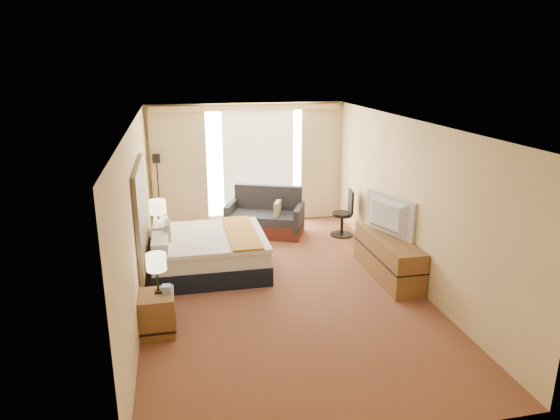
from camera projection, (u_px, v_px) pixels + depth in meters
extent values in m
cube|color=#581919|center=(280.00, 286.00, 7.99)|extent=(4.20, 7.00, 0.02)
cube|color=white|center=(280.00, 122.00, 7.24)|extent=(4.20, 7.00, 0.02)
cube|color=beige|center=(247.00, 164.00, 10.89)|extent=(4.20, 0.02, 2.60)
cube|color=beige|center=(363.00, 320.00, 4.33)|extent=(4.20, 0.02, 2.60)
cube|color=beige|center=(138.00, 217.00, 7.19)|extent=(0.02, 7.00, 2.60)
cube|color=beige|center=(407.00, 200.00, 8.03)|extent=(0.02, 7.00, 2.60)
cube|color=black|center=(141.00, 214.00, 7.40)|extent=(0.06, 1.85, 1.50)
cube|color=brown|center=(157.00, 313.00, 6.55)|extent=(0.45, 0.52, 0.55)
cube|color=brown|center=(161.00, 247.00, 8.89)|extent=(0.45, 0.52, 0.55)
cube|color=brown|center=(388.00, 257.00, 8.25)|extent=(0.50, 1.80, 0.70)
cube|color=white|center=(258.00, 162.00, 10.91)|extent=(2.30, 0.02, 2.30)
cube|color=beige|center=(179.00, 169.00, 10.50)|extent=(1.15, 0.09, 2.50)
cube|color=beige|center=(321.00, 163.00, 11.11)|extent=(0.90, 0.09, 2.50)
cube|color=white|center=(258.00, 165.00, 10.88)|extent=(1.55, 0.04, 2.50)
cube|color=beige|center=(247.00, 108.00, 10.39)|extent=(4.00, 0.16, 0.12)
cube|color=black|center=(210.00, 262.00, 8.53)|extent=(1.89, 1.71, 0.32)
cube|color=silver|center=(209.00, 246.00, 8.44)|extent=(1.85, 1.67, 0.27)
cube|color=silver|center=(213.00, 237.00, 8.41)|extent=(1.73, 1.73, 0.06)
cube|color=#BB822B|center=(241.00, 232.00, 8.50)|extent=(0.50, 1.73, 0.04)
cube|color=silver|center=(160.00, 243.00, 7.82)|extent=(0.25, 0.70, 0.16)
cube|color=silver|center=(161.00, 226.00, 8.60)|extent=(0.25, 0.70, 0.16)
cube|color=beige|center=(168.00, 231.00, 8.23)|extent=(0.09, 0.38, 0.32)
cube|color=#572018|center=(265.00, 227.00, 10.35)|extent=(1.74, 1.35, 0.27)
cube|color=#303035|center=(264.00, 218.00, 10.23)|extent=(1.57, 1.16, 0.18)
cube|color=#303035|center=(268.00, 199.00, 10.51)|extent=(1.37, 0.69, 0.60)
cube|color=#303035|center=(232.00, 214.00, 10.40)|extent=(0.42, 0.80, 0.49)
cube|color=#303035|center=(299.00, 218.00, 10.15)|extent=(0.42, 0.80, 0.49)
cube|color=beige|center=(277.00, 210.00, 10.13)|extent=(0.23, 0.39, 0.35)
cube|color=black|center=(161.00, 230.00, 10.57)|extent=(0.21, 0.21, 0.02)
cylinder|color=black|center=(159.00, 196.00, 10.36)|extent=(0.03, 0.03, 1.46)
cube|color=black|center=(156.00, 158.00, 10.13)|extent=(0.15, 0.15, 0.17)
cylinder|color=black|center=(342.00, 234.00, 10.30)|extent=(0.46, 0.46, 0.03)
cylinder|color=black|center=(342.00, 224.00, 10.23)|extent=(0.06, 0.06, 0.42)
cylinder|color=black|center=(342.00, 214.00, 10.17)|extent=(0.41, 0.41, 0.06)
cube|color=black|center=(351.00, 201.00, 10.10)|extent=(0.10, 0.37, 0.46)
cube|color=black|center=(158.00, 291.00, 6.51)|extent=(0.09, 0.09, 0.04)
cylinder|color=black|center=(157.00, 279.00, 6.46)|extent=(0.03, 0.03, 0.32)
cylinder|color=#F4E9B7|center=(156.00, 262.00, 6.39)|extent=(0.26, 0.26, 0.22)
cube|color=black|center=(159.00, 232.00, 8.77)|extent=(0.10, 0.10, 0.04)
cylinder|color=black|center=(159.00, 221.00, 8.71)|extent=(0.03, 0.03, 0.36)
cylinder|color=#F4E9B7|center=(158.00, 207.00, 8.64)|extent=(0.28, 0.28, 0.24)
cube|color=#809CC5|center=(167.00, 289.00, 6.50)|extent=(0.12, 0.12, 0.11)
cube|color=black|center=(166.00, 229.00, 8.87)|extent=(0.19, 0.15, 0.07)
imported|color=black|center=(384.00, 216.00, 8.17)|extent=(0.50, 1.12, 0.65)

